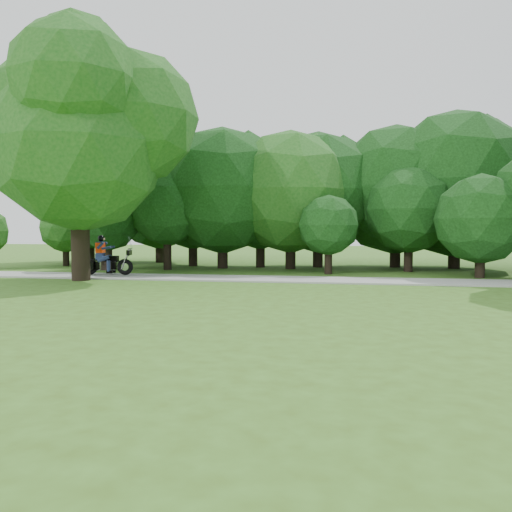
{
  "coord_description": "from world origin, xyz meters",
  "views": [
    {
      "loc": [
        -0.59,
        -10.78,
        1.91
      ],
      "look_at": [
        -3.18,
        3.31,
        1.16
      ],
      "focal_mm": 35.0,
      "sensor_mm": 36.0,
      "label": 1
    }
  ],
  "objects": [
    {
      "name": "big_tree_west",
      "position": [
        -10.54,
        6.85,
        5.76
      ],
      "size": [
        8.64,
        6.56,
        9.96
      ],
      "color": "black",
      "rests_on": "ground"
    },
    {
      "name": "walkway",
      "position": [
        0.0,
        8.0,
        0.03
      ],
      "size": [
        60.0,
        2.2,
        0.06
      ],
      "primitive_type": "cube",
      "color": "gray",
      "rests_on": "ground"
    },
    {
      "name": "tree_line",
      "position": [
        0.28,
        14.6,
        3.66
      ],
      "size": [
        38.32,
        11.66,
        7.78
      ],
      "color": "black",
      "rests_on": "ground"
    },
    {
      "name": "touring_motorcycle",
      "position": [
        -10.43,
        8.2,
        0.65
      ],
      "size": [
        2.14,
        0.81,
        1.63
      ],
      "rotation": [
        0.0,
        0.0,
        0.13
      ],
      "color": "black",
      "rests_on": "walkway"
    },
    {
      "name": "ground",
      "position": [
        0.0,
        0.0,
        0.0
      ],
      "size": [
        100.0,
        100.0,
        0.0
      ],
      "primitive_type": "plane",
      "color": "#3A5B1A",
      "rests_on": "ground"
    }
  ]
}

